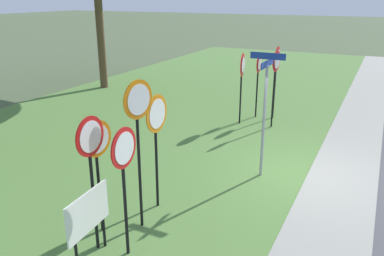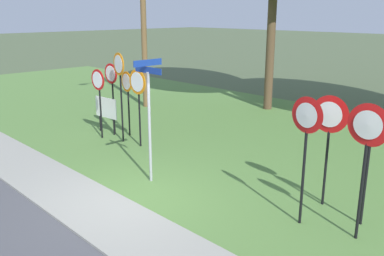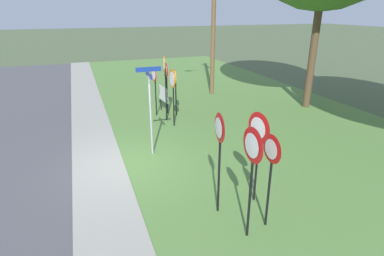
% 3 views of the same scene
% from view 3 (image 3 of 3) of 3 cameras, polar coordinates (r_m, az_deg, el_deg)
% --- Properties ---
extents(ground_plane, '(160.00, 160.00, 0.00)m').
position_cam_3_polar(ground_plane, '(10.39, -12.24, -6.85)').
color(ground_plane, '#4C5B3D').
extents(sidewalk_strip, '(44.00, 1.60, 0.06)m').
position_cam_3_polar(sidewalk_strip, '(10.33, -16.67, -7.29)').
color(sidewalk_strip, '#99968C').
rests_on(sidewalk_strip, ground_plane).
extents(grass_median, '(44.00, 12.00, 0.04)m').
position_cam_3_polar(grass_median, '(12.49, 16.03, -2.20)').
color(grass_median, '#567F3D').
rests_on(grass_median, ground_plane).
extents(stop_sign_near_left, '(0.67, 0.10, 2.44)m').
position_cam_3_polar(stop_sign_near_left, '(14.65, -4.78, 9.25)').
color(stop_sign_near_left, black).
rests_on(stop_sign_near_left, grass_median).
extents(stop_sign_near_right, '(0.68, 0.10, 2.31)m').
position_cam_3_polar(stop_sign_near_right, '(14.43, -6.88, 8.61)').
color(stop_sign_near_right, black).
rests_on(stop_sign_near_right, grass_median).
extents(stop_sign_far_left, '(0.76, 0.09, 2.43)m').
position_cam_3_polar(stop_sign_far_left, '(12.97, -3.59, 7.79)').
color(stop_sign_far_left, black).
rests_on(stop_sign_far_left, grass_median).
extents(stop_sign_far_center, '(0.67, 0.12, 2.19)m').
position_cam_3_polar(stop_sign_far_center, '(14.31, -3.13, 8.27)').
color(stop_sign_far_center, black).
rests_on(stop_sign_far_center, grass_median).
extents(stop_sign_far_right, '(0.70, 0.14, 2.88)m').
position_cam_3_polar(stop_sign_far_right, '(13.61, -5.02, 9.75)').
color(stop_sign_far_right, black).
rests_on(stop_sign_far_right, grass_median).
extents(yield_sign_near_left, '(0.70, 0.12, 2.58)m').
position_cam_3_polar(yield_sign_near_left, '(7.13, 4.96, -2.27)').
color(yield_sign_near_left, black).
rests_on(yield_sign_near_left, grass_median).
extents(yield_sign_near_right, '(0.76, 0.10, 2.58)m').
position_cam_3_polar(yield_sign_near_right, '(6.40, 10.86, -5.37)').
color(yield_sign_near_right, black).
rests_on(yield_sign_near_right, grass_median).
extents(yield_sign_far_left, '(0.65, 0.10, 2.28)m').
position_cam_3_polar(yield_sign_far_left, '(6.94, 14.21, -5.80)').
color(yield_sign_far_left, black).
rests_on(yield_sign_far_left, grass_median).
extents(yield_sign_far_right, '(0.79, 0.14, 2.44)m').
position_cam_3_polar(yield_sign_far_right, '(7.76, 11.97, -1.51)').
color(yield_sign_far_right, black).
rests_on(yield_sign_far_right, grass_median).
extents(street_name_post, '(0.96, 0.82, 3.02)m').
position_cam_3_polar(street_name_post, '(10.34, -7.67, 4.32)').
color(street_name_post, '#9EA0A8').
rests_on(street_name_post, grass_median).
extents(utility_pole, '(2.10, 2.06, 9.03)m').
position_cam_3_polar(utility_pole, '(18.03, 3.62, 21.41)').
color(utility_pole, brown).
rests_on(utility_pole, grass_median).
extents(notice_board, '(1.10, 0.12, 1.25)m').
position_cam_3_polar(notice_board, '(15.11, -5.30, 5.99)').
color(notice_board, black).
rests_on(notice_board, grass_median).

